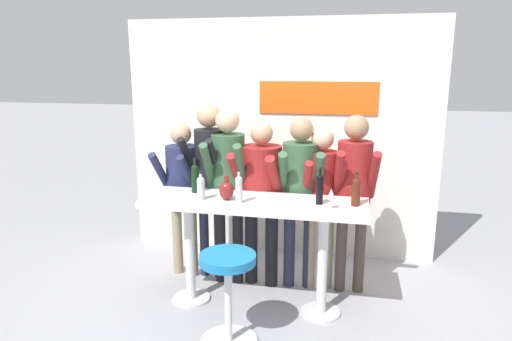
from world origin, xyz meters
TOP-DOWN VIEW (x-y plane):
  - ground_plane at (0.00, 0.00)m, footprint 40.00×40.00m
  - back_wall at (0.00, 1.41)m, footprint 3.61×0.12m
  - tasting_table at (0.00, 0.00)m, footprint 2.01×0.57m
  - bar_stool at (-0.08, -0.61)m, footprint 0.47×0.47m
  - person_far_left at (-0.87, 0.51)m, footprint 0.45×0.55m
  - person_left at (-0.58, 0.53)m, footprint 0.41×0.56m
  - person_center_left at (-0.36, 0.44)m, footprint 0.41×0.55m
  - person_center at (-0.03, 0.46)m, footprint 0.53×0.61m
  - person_center_right at (0.36, 0.48)m, footprint 0.47×0.58m
  - person_right at (0.56, 0.51)m, footprint 0.45×0.55m
  - person_far_right at (0.87, 0.49)m, footprint 0.43×0.56m
  - wine_bottle_0 at (-0.47, -0.08)m, footprint 0.07×0.07m
  - wine_bottle_1 at (0.58, 0.00)m, footprint 0.06×0.06m
  - wine_bottle_2 at (0.88, 0.02)m, footprint 0.08×0.08m
  - wine_bottle_3 at (-0.60, 0.13)m, footprint 0.07×0.07m
  - wine_bottle_4 at (-0.11, -0.11)m, footprint 0.06×0.06m
  - wine_glass_0 at (0.68, -0.12)m, footprint 0.07×0.07m
  - decorative_vase at (-0.24, -0.04)m, footprint 0.13×0.13m

SIDE VIEW (x-z plane):
  - ground_plane at x=0.00m, z-range 0.00..0.00m
  - bar_stool at x=-0.08m, z-range 0.13..0.91m
  - tasting_table at x=0.00m, z-range 0.34..1.38m
  - person_far_left at x=-0.87m, z-range 0.20..1.84m
  - person_right at x=0.56m, z-range 0.20..1.84m
  - person_center at x=-0.03m, z-range 0.19..1.87m
  - person_center_right at x=0.36m, z-range 0.21..1.94m
  - person_far_right at x=0.87m, z-range 0.23..1.99m
  - decorative_vase at x=-0.24m, z-range 1.02..1.24m
  - person_center_left at x=-0.36m, z-range 0.23..2.04m
  - wine_bottle_0 at x=-0.47m, z-range 1.03..1.29m
  - wine_glass_0 at x=0.68m, z-range 1.08..1.26m
  - person_left at x=-0.58m, z-range 0.25..2.10m
  - wine_bottle_4 at x=-0.11m, z-range 1.03..1.33m
  - wine_bottle_2 at x=0.88m, z-range 1.03..1.32m
  - wine_bottle_1 at x=0.58m, z-range 1.02..1.35m
  - wine_bottle_3 at x=-0.60m, z-range 1.03..1.36m
  - back_wall at x=0.00m, z-range 0.00..2.73m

